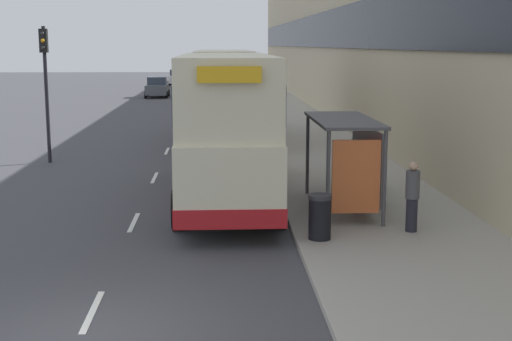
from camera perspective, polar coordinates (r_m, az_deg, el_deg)
pavement at (r=49.53m, az=1.87°, el=4.83°), size 5.00×93.00×0.14m
terrace_facade at (r=49.86m, az=6.58°, el=11.75°), size 3.10×93.00×12.22m
lane_mark_0 at (r=12.97m, az=-12.95°, el=-10.93°), size 0.12×2.00×0.01m
lane_mark_1 at (r=18.94m, az=-9.74°, el=-4.10°), size 0.12×2.00×0.01m
lane_mark_2 at (r=25.08m, az=-8.12°, el=-0.58°), size 0.12×2.00×0.01m
lane_mark_3 at (r=31.28m, az=-7.13°, el=1.56°), size 0.12×2.00×0.01m
lane_mark_4 at (r=37.52m, az=-6.48°, el=2.98°), size 0.12×2.00×0.01m
lane_mark_5 at (r=43.79m, az=-6.01°, el=4.00°), size 0.12×2.00×0.01m
lane_mark_6 at (r=50.06m, az=-5.65°, el=4.77°), size 0.12×2.00×0.01m
bus_shelter at (r=19.17m, az=7.63°, el=1.82°), size 1.60×4.20×2.48m
double_decker_bus_near at (r=20.77m, az=-2.37°, el=3.67°), size 2.85×10.30×4.30m
double_decker_bus_ahead at (r=33.81m, az=-2.61°, el=6.14°), size 2.85×10.80×4.30m
car_0 at (r=63.34m, az=-7.91°, el=6.61°), size 2.01×3.98×1.78m
car_1 at (r=81.61m, az=-6.28°, el=7.40°), size 2.06×4.12×1.77m
pedestrian_at_shelter at (r=17.48m, az=12.40°, el=-2.00°), size 0.34×0.34×1.71m
pedestrian_1 at (r=21.04m, az=9.16°, el=0.25°), size 0.35×0.35×1.79m
pedestrian_2 at (r=22.43m, az=8.86°, el=0.97°), size 0.37×0.37×1.87m
litter_bin at (r=16.54m, az=5.12°, el=-3.70°), size 0.55×0.55×1.05m
traffic_light_far_kerb at (r=28.84m, az=-16.51°, el=7.55°), size 0.30×0.32×5.28m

